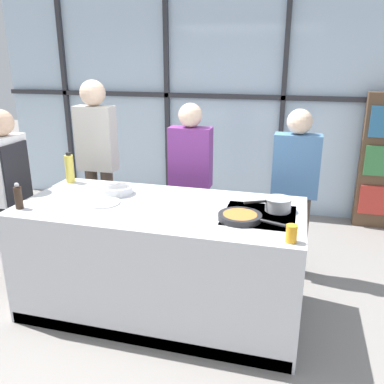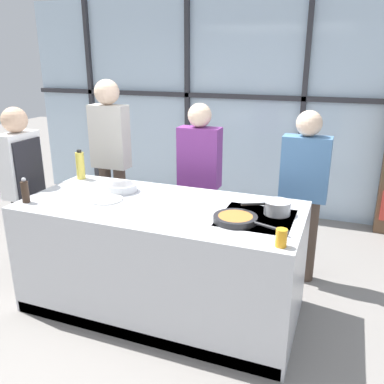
% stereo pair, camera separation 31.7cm
% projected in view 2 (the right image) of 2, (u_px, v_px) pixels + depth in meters
% --- Properties ---
extents(ground_plane, '(18.00, 18.00, 0.00)m').
position_uv_depth(ground_plane, '(163.00, 305.00, 3.48)').
color(ground_plane, gray).
extents(back_window_wall, '(6.40, 0.10, 2.80)m').
position_uv_depth(back_window_wall, '(243.00, 107.00, 5.31)').
color(back_window_wall, silver).
rests_on(back_window_wall, ground_plane).
extents(demo_island, '(2.22, 1.02, 0.92)m').
position_uv_depth(demo_island, '(162.00, 257.00, 3.34)').
color(demo_island, silver).
rests_on(demo_island, ground_plane).
extents(chef, '(0.23, 0.39, 1.62)m').
position_uv_depth(chef, '(24.00, 182.00, 3.73)').
color(chef, black).
rests_on(chef, ground_plane).
extents(spectator_far_left, '(0.40, 0.25, 1.82)m').
position_uv_depth(spectator_far_left, '(111.00, 153.00, 4.28)').
color(spectator_far_left, '#47382D').
rests_on(spectator_far_left, ground_plane).
extents(spectator_center_left, '(0.41, 0.23, 1.62)m').
position_uv_depth(spectator_center_left, '(199.00, 175.00, 3.99)').
color(spectator_center_left, '#232838').
rests_on(spectator_center_left, ground_plane).
extents(spectator_center_right, '(0.42, 0.22, 1.60)m').
position_uv_depth(spectator_center_right, '(303.00, 188.00, 3.65)').
color(spectator_center_right, '#47382D').
rests_on(spectator_center_right, ground_plane).
extents(frying_pan, '(0.54, 0.31, 0.04)m').
position_uv_depth(frying_pan, '(236.00, 219.00, 2.85)').
color(frying_pan, '#232326').
rests_on(frying_pan, demo_island).
extents(saucepan, '(0.35, 0.23, 0.10)m').
position_uv_depth(saucepan, '(277.00, 207.00, 2.98)').
color(saucepan, silver).
rests_on(saucepan, demo_island).
extents(white_plate, '(0.27, 0.27, 0.01)m').
position_uv_depth(white_plate, '(106.00, 199.00, 3.28)').
color(white_plate, white).
rests_on(white_plate, demo_island).
extents(mixing_bowl, '(0.26, 0.26, 0.07)m').
position_uv_depth(mixing_bowl, '(122.00, 187.00, 3.49)').
color(mixing_bowl, silver).
rests_on(mixing_bowl, demo_island).
extents(oil_bottle, '(0.08, 0.08, 0.28)m').
position_uv_depth(oil_bottle, '(80.00, 165.00, 3.83)').
color(oil_bottle, '#E0CC4C').
rests_on(oil_bottle, demo_island).
extents(pepper_grinder, '(0.06, 0.06, 0.21)m').
position_uv_depth(pepper_grinder, '(25.00, 191.00, 3.21)').
color(pepper_grinder, '#332319').
rests_on(pepper_grinder, demo_island).
extents(juice_glass_near, '(0.07, 0.07, 0.11)m').
position_uv_depth(juice_glass_near, '(281.00, 238.00, 2.47)').
color(juice_glass_near, orange).
rests_on(juice_glass_near, demo_island).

